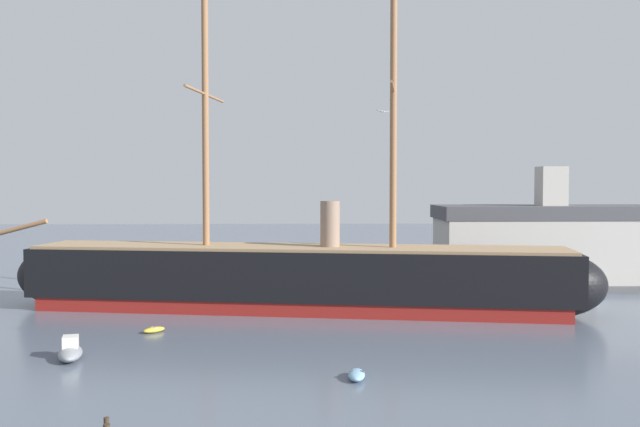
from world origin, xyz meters
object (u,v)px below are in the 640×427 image
object	(u,v)px
dinghy_near_centre	(357,375)
dockside_warehouse_right	(584,246)
tall_ship	(298,277)
sailboat_far_left	(74,294)
dinghy_alongside_bow	(154,330)
motorboat_far_right	(593,291)
seagull_in_flight	(382,111)
motorboat_mid_left	(70,351)

from	to	relation	value
dinghy_near_centre	dockside_warehouse_right	bearing A→B (deg)	51.96
dockside_warehouse_right	tall_ship	bearing A→B (deg)	-156.70
tall_ship	sailboat_far_left	world-z (taller)	tall_ship
dinghy_near_centre	dinghy_alongside_bow	distance (m)	22.26
tall_ship	motorboat_far_right	distance (m)	35.41
tall_ship	seagull_in_flight	distance (m)	29.68
tall_ship	dinghy_alongside_bow	size ratio (longest dim) A/B	31.20
dinghy_alongside_bow	seagull_in_flight	world-z (taller)	seagull_in_flight
dinghy_near_centre	dinghy_alongside_bow	bearing A→B (deg)	137.58
motorboat_mid_left	sailboat_far_left	distance (m)	30.03
seagull_in_flight	dockside_warehouse_right	bearing A→B (deg)	53.43
tall_ship	seagull_in_flight	world-z (taller)	tall_ship
tall_ship	motorboat_far_right	size ratio (longest dim) A/B	17.54
dinghy_alongside_bow	dockside_warehouse_right	distance (m)	55.12
tall_ship	motorboat_mid_left	xyz separation A→B (m)	(-16.71, -19.60, -2.82)
tall_ship	dinghy_alongside_bow	distance (m)	16.56
motorboat_mid_left	dinghy_alongside_bow	distance (m)	10.13
dinghy_alongside_bow	tall_ship	bearing A→B (deg)	39.78
motorboat_far_right	dockside_warehouse_right	distance (m)	8.50
motorboat_mid_left	sailboat_far_left	bearing A→B (deg)	107.22
tall_ship	dockside_warehouse_right	xyz separation A→B (m)	(35.94, 15.48, 1.70)
sailboat_far_left	dinghy_alongside_bow	bearing A→B (deg)	-56.05
dinghy_alongside_bow	sailboat_far_left	distance (m)	23.48
tall_ship	sailboat_far_left	bearing A→B (deg)	160.47
dockside_warehouse_right	sailboat_far_left	bearing A→B (deg)	-174.06
motorboat_mid_left	dinghy_alongside_bow	world-z (taller)	motorboat_mid_left
dockside_warehouse_right	seagull_in_flight	xyz separation A→B (m)	(-30.35, -40.90, 12.55)
dockside_warehouse_right	dinghy_alongside_bow	bearing A→B (deg)	-151.88
dinghy_alongside_bow	seagull_in_flight	distance (m)	29.26
sailboat_far_left	seagull_in_flight	bearing A→B (deg)	-47.89
motorboat_mid_left	sailboat_far_left	xyz separation A→B (m)	(-8.89, 28.68, -0.21)
motorboat_far_right	seagull_in_flight	bearing A→B (deg)	-130.16
sailboat_far_left	dockside_warehouse_right	size ratio (longest dim) A/B	0.12
dinghy_near_centre	motorboat_mid_left	bearing A→B (deg)	164.28
motorboat_mid_left	seagull_in_flight	distance (m)	28.68
tall_ship	dinghy_near_centre	distance (m)	25.90
dinghy_near_centre	motorboat_far_right	xyz separation A→B (m)	(30.31, 33.95, 0.22)
dinghy_near_centre	dockside_warehouse_right	xyz separation A→B (m)	(32.00, 40.89, 4.81)
motorboat_far_right	seagull_in_flight	world-z (taller)	seagull_in_flight
sailboat_far_left	seagull_in_flight	xyz separation A→B (m)	(31.19, -34.51, 17.28)
dinghy_near_centre	tall_ship	bearing A→B (deg)	98.81
motorboat_far_right	dockside_warehouse_right	size ratio (longest dim) A/B	0.09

